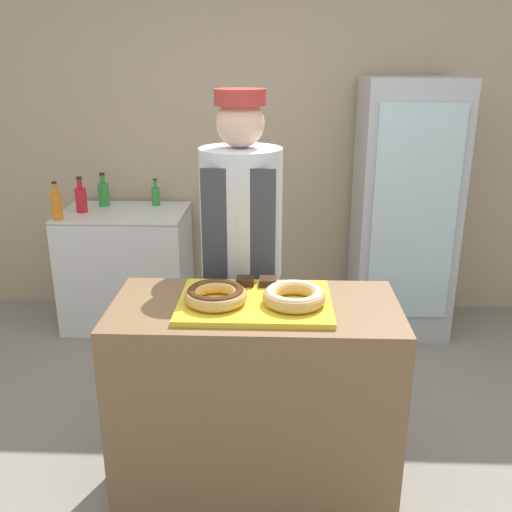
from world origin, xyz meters
name	(u,v)px	position (x,y,z in m)	size (l,w,h in m)	color
ground_plane	(255,486)	(0.00, 0.00, 0.00)	(14.00, 14.00, 0.00)	gray
wall_back	(266,136)	(0.00, 2.13, 1.35)	(8.00, 0.06, 2.70)	tan
display_counter	(255,401)	(0.00, 0.00, 0.46)	(1.21, 0.57, 0.93)	brown
serving_tray	(255,302)	(0.00, 0.00, 0.94)	(0.63, 0.45, 0.02)	yellow
donut_chocolate_glaze	(216,294)	(-0.16, -0.04, 0.99)	(0.26, 0.26, 0.07)	tan
donut_light_glaze	(294,296)	(0.16, -0.04, 0.99)	(0.26, 0.26, 0.07)	tan
brownie_back_left	(245,281)	(-0.05, 0.16, 0.97)	(0.08, 0.08, 0.03)	black
brownie_back_right	(268,281)	(0.05, 0.16, 0.97)	(0.08, 0.08, 0.03)	black
baker_person	(241,260)	(-0.09, 0.55, 0.93)	(0.41, 0.41, 1.76)	#4C4C51
beverage_fridge	(404,209)	(0.98, 1.75, 0.89)	(0.66, 0.63, 1.78)	#ADB2B7
chest_freezer	(128,267)	(-1.02, 1.76, 0.43)	(0.89, 0.62, 0.86)	silver
bottle_green	(104,193)	(-1.20, 1.91, 0.95)	(0.08, 0.08, 0.25)	#2D8C38
bottle_orange	(56,205)	(-1.40, 1.52, 0.96)	(0.07, 0.07, 0.26)	orange
bottle_green_b	(156,195)	(-0.82, 1.94, 0.94)	(0.06, 0.06, 0.20)	#2D8C38
bottle_red	(81,199)	(-1.30, 1.72, 0.96)	(0.08, 0.08, 0.25)	red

